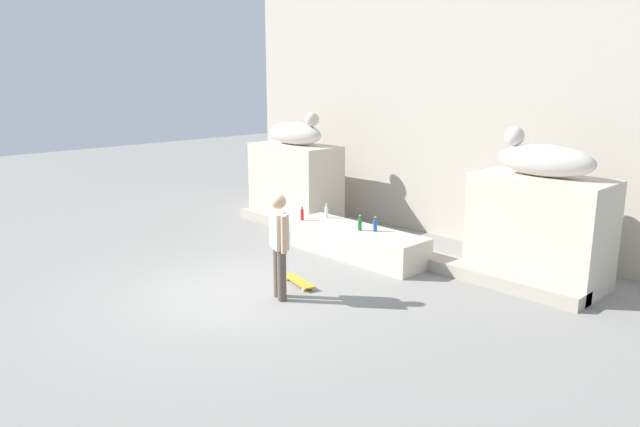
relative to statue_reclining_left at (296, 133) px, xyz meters
The scene contains 14 objects.
ground_plane 5.47m from the statue_reclining_left, 53.39° to the right, with size 40.00×40.00×0.00m, color gray.
facade_wall 3.50m from the statue_reclining_left, 27.72° to the left, with size 11.34×0.60×5.78m, color #B5AC9C.
pedestal_left 1.19m from the statue_reclining_left, behind, with size 2.17×1.14×1.81m, color beige.
pedestal_right 6.18m from the statue_reclining_left, ahead, with size 2.17×1.14×1.81m, color beige.
statue_reclining_left is the anchor object (origin of this frame).
statue_reclining_right 6.03m from the statue_reclining_left, ahead, with size 1.63×0.67×0.78m.
ledge_block 3.69m from the statue_reclining_left, 20.51° to the right, with size 2.90×0.85×0.57m, color beige.
skater 5.26m from the statue_reclining_left, 44.56° to the right, with size 0.51×0.32×1.67m.
skateboard 4.95m from the statue_reclining_left, 41.23° to the right, with size 0.82×0.39×0.08m.
bottle_clear 2.63m from the statue_reclining_left, 25.84° to the right, with size 0.07×0.07×0.29m.
bottle_blue 3.82m from the statue_reclining_left, 17.29° to the right, with size 0.08×0.08×0.28m.
bottle_red 2.72m from the statue_reclining_left, 38.85° to the right, with size 0.07×0.07×0.29m.
bottle_green 3.66m from the statue_reclining_left, 21.08° to the right, with size 0.08×0.08×0.29m.
stair_step 3.66m from the statue_reclining_left, 11.09° to the right, with size 8.27×0.50×0.22m, color #A9A08F.
Camera 1 is at (7.42, -5.18, 3.45)m, focal length 33.50 mm.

